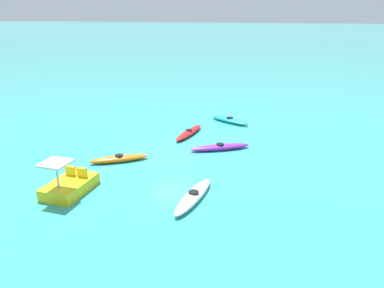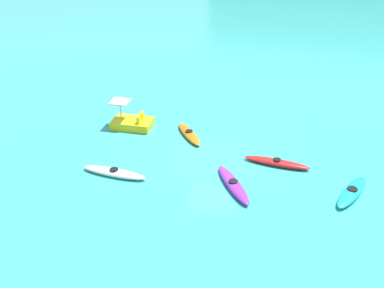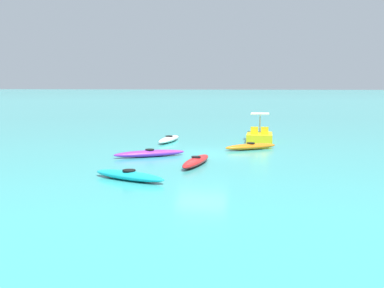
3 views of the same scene
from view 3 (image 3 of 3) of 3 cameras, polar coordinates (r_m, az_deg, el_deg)
The scene contains 7 objects.
ground_plane at distance 23.80m, azimuth 1.15°, elevation -1.18°, with size 600.00×600.00×0.00m, color #38ADA8.
kayak_cyan at distance 17.47m, azimuth -7.46°, elevation -3.71°, with size 1.97×3.17×0.37m.
kayak_orange at distance 25.52m, azimuth 6.97°, elevation -0.30°, with size 2.29×2.87×0.37m.
kayak_red at distance 20.53m, azimuth 0.48°, elevation -2.04°, with size 3.51×1.01×0.37m.
kayak_white at distance 28.80m, azimuth -2.74°, elevation 0.58°, with size 3.51×0.96×0.37m.
kayak_purple at distance 22.91m, azimuth -5.03°, elevation -1.11°, with size 2.38×3.33×0.37m.
pedal_boat_yellow at distance 29.16m, azimuth 8.00°, elevation 0.94°, with size 2.47×1.54×1.68m.
Camera 3 is at (23.30, 3.49, 3.41)m, focal length 45.04 mm.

